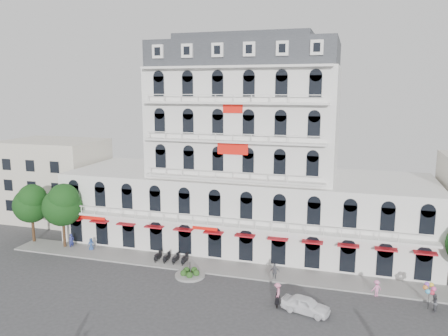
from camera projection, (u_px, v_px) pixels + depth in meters
ground at (197, 307)px, 39.57m from camera, size 120.00×120.00×0.00m
sidewalk at (225, 268)px, 48.05m from camera, size 53.00×4.00×0.16m
main_building at (245, 166)px, 54.76m from camera, size 45.00×15.00×25.80m
flank_building_west at (55, 180)px, 65.75m from camera, size 14.00×10.00×12.00m
traffic_island at (190, 274)px, 46.02m from camera, size 3.20×3.20×1.60m
parked_scooter_row at (171, 263)px, 49.65m from camera, size 4.40×1.80×1.10m
tree_west_outer at (31, 202)px, 55.28m from camera, size 4.50×4.48×7.76m
tree_west_inner at (62, 204)px, 53.35m from camera, size 4.76×4.76×8.25m
parked_car at (306, 305)px, 38.50m from camera, size 4.64×2.82×1.48m
rider_center at (278, 293)px, 39.74m from camera, size 0.75×1.70×2.18m
pedestrian_left at (91, 244)px, 53.20m from camera, size 0.92×0.78×1.61m
pedestrian_mid at (275, 272)px, 45.05m from camera, size 1.10×0.63×1.77m
pedestrian_right at (376, 288)px, 41.55m from camera, size 1.20×1.05×1.61m
pedestrian_far at (71, 241)px, 53.95m from camera, size 0.72×0.83×1.90m
balloon_vendor at (432, 297)px, 38.76m from camera, size 1.38×1.29×2.45m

